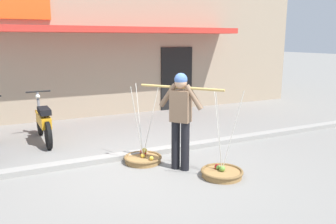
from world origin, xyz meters
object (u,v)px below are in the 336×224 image
at_px(fruit_basket_right_side, 222,172).
at_px(fruit_basket_left_side, 143,158).
at_px(motorcycle_second_in_row, 43,122).
at_px(fruit_vendor, 181,115).

bearing_deg(fruit_basket_right_side, fruit_basket_left_side, 127.48).
xyz_separation_m(fruit_basket_right_side, motorcycle_second_in_row, (-2.42, 3.39, 0.38)).
bearing_deg(fruit_basket_right_side, fruit_vendor, 127.70).
xyz_separation_m(fruit_vendor, fruit_basket_right_side, (0.47, -0.60, -0.90)).
distance_m(fruit_basket_left_side, fruit_basket_right_side, 1.53).
xyz_separation_m(fruit_vendor, motorcycle_second_in_row, (-1.96, 2.78, -0.52)).
relative_size(fruit_vendor, fruit_basket_left_side, 1.17).
bearing_deg(fruit_vendor, motorcycle_second_in_row, 125.12).
xyz_separation_m(fruit_vendor, fruit_basket_left_side, (-0.46, 0.61, -0.90)).
relative_size(fruit_vendor, motorcycle_second_in_row, 0.93).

